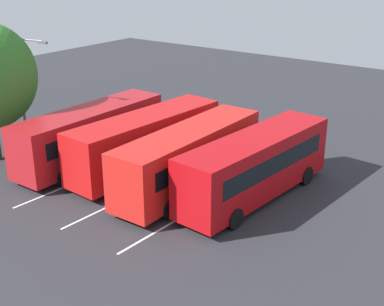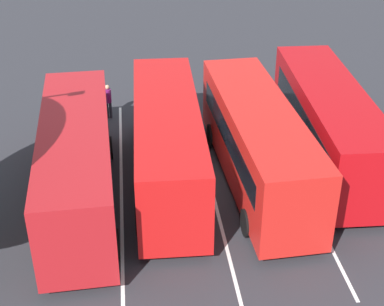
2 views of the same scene
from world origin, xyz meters
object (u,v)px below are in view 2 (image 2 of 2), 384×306
at_px(bus_center_right, 167,142).
at_px(bus_far_right, 77,162).
at_px(bus_center_left, 257,142).
at_px(pedestrian, 108,99).
at_px(bus_far_left, 328,122).

height_order(bus_center_right, bus_far_right, same).
xyz_separation_m(bus_center_right, bus_far_right, (-0.97, 3.37, 0.00)).
xyz_separation_m(bus_center_left, bus_far_right, (-0.43, 6.76, 0.00)).
bearing_deg(bus_far_right, bus_center_left, -86.25).
bearing_deg(pedestrian, bus_center_left, 29.87).
bearing_deg(bus_center_left, bus_center_right, 80.54).
bearing_deg(bus_center_right, bus_center_left, -95.15).
xyz_separation_m(bus_far_left, bus_center_right, (-0.56, 6.62, 0.00)).
distance_m(bus_far_left, bus_far_right, 10.11).
xyz_separation_m(bus_far_left, pedestrian, (5.41, 8.73, -0.79)).
xyz_separation_m(bus_center_left, bus_center_right, (0.55, 3.38, 0.00)).
bearing_deg(bus_center_left, pedestrian, 39.82).
bearing_deg(bus_center_left, bus_far_left, -71.47).
distance_m(bus_far_left, bus_center_left, 3.42).
bearing_deg(bus_center_right, bus_far_right, 110.07).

